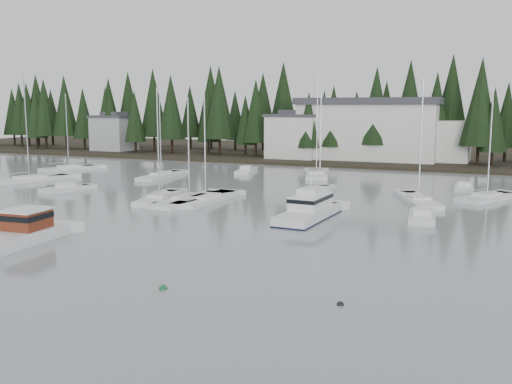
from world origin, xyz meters
TOP-DOWN VIEW (x-y plane):
  - ground at (0.00, 0.00)m, footprint 260.00×260.00m
  - far_shore_land at (0.00, 97.00)m, footprint 240.00×54.00m
  - conifer_treeline at (0.00, 86.00)m, footprint 200.00×22.00m
  - house_west at (-18.00, 79.00)m, footprint 9.54×7.42m
  - house_far_west at (-60.00, 81.00)m, footprint 8.48×7.42m
  - harbor_inn at (-2.96, 82.34)m, footprint 29.50×11.50m
  - lobster_boat_brown at (-14.28, 10.18)m, footprint 5.33×9.55m
  - cabin_cruiser_center at (2.17, 27.99)m, footprint 3.40×9.85m
  - sailboat_0 at (-11.99, 31.19)m, footprint 3.74×10.94m
  - sailboat_1 at (9.78, 40.80)m, footprint 6.18×10.24m
  - sailboat_2 at (-6.89, 58.02)m, footprint 6.10×10.78m
  - sailboat_5 at (-1.34, 42.09)m, footprint 4.05×8.94m
  - sailboat_7 at (-40.10, 37.14)m, footprint 6.06×11.03m
  - sailboat_8 at (-26.36, 47.80)m, footprint 3.44×10.30m
  - sailboat_9 at (-44.80, 49.85)m, footprint 5.77×9.34m
  - sailboat_10 at (16.23, 45.50)m, footprint 6.27×8.77m
  - sailboat_12 at (-15.58, 31.03)m, footprint 4.43×9.63m
  - sailboat_13 at (-10.65, 32.22)m, footprint 2.98×9.97m
  - runabout_0 at (-29.42, 32.23)m, footprint 3.83×6.38m
  - runabout_1 at (11.43, 31.37)m, footprint 2.95×6.15m
  - runabout_3 at (-18.06, 58.19)m, footprint 3.67×7.01m
  - runabout_4 at (13.46, 52.12)m, footprint 2.57×5.40m
  - mooring_buoy_green at (1.22, 5.93)m, footprint 0.46×0.46m
  - mooring_buoy_dark at (10.76, 7.40)m, footprint 0.38×0.38m

SIDE VIEW (x-z plane):
  - ground at x=0.00m, z-range 0.00..0.00m
  - far_shore_land at x=0.00m, z-range -0.50..0.50m
  - conifer_treeline at x=0.00m, z-range -10.00..10.00m
  - mooring_buoy_green at x=1.22m, z-range -0.23..0.23m
  - mooring_buoy_dark at x=10.76m, z-range -0.19..0.19m
  - sailboat_0 at x=-11.99m, z-range -5.63..5.72m
  - sailboat_13 at x=-10.65m, z-range -5.91..6.02m
  - sailboat_8 at x=-26.36m, z-range -6.01..6.13m
  - sailboat_9 at x=-44.80m, z-range -6.12..6.24m
  - sailboat_10 at x=16.23m, z-range -6.05..6.19m
  - sailboat_5 at x=-1.34m, z-range -5.89..6.03m
  - sailboat_12 at x=-15.58m, z-range -6.12..6.26m
  - sailboat_1 at x=9.78m, z-range -6.57..6.71m
  - sailboat_7 at x=-40.10m, z-range -7.20..7.34m
  - sailboat_2 at x=-6.89m, z-range -7.31..7.45m
  - runabout_3 at x=-18.06m, z-range -0.58..0.84m
  - runabout_0 at x=-29.42m, z-range -0.58..0.84m
  - runabout_1 at x=11.43m, z-range -0.58..0.84m
  - runabout_4 at x=13.46m, z-range -0.58..0.84m
  - lobster_boat_brown at x=-14.28m, z-range -1.78..2.82m
  - cabin_cruiser_center at x=2.17m, z-range -1.46..2.72m
  - house_far_west at x=-60.00m, z-range 0.28..8.53m
  - house_west at x=-18.00m, z-range 0.28..9.03m
  - harbor_inn at x=-2.96m, z-range 0.33..11.23m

